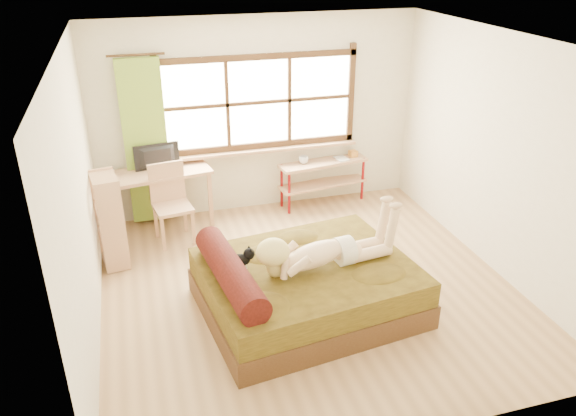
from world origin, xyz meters
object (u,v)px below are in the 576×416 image
object	(u,v)px
desk	(160,179)
woman	(324,238)
chair	(170,198)
pipe_shelf	(324,172)
bed	(303,286)
bookshelf	(110,220)
kitten	(237,260)

from	to	relation	value
desk	woman	bearing A→B (deg)	-67.75
woman	chair	world-z (taller)	woman
chair	pipe_shelf	world-z (taller)	chair
woman	desk	bearing A→B (deg)	113.73
bed	woman	distance (m)	0.60
chair	bookshelf	size ratio (longest dim) A/B	0.89
woman	pipe_shelf	distance (m)	2.69
bed	pipe_shelf	distance (m)	2.71
bed	bookshelf	size ratio (longest dim) A/B	2.05
desk	pipe_shelf	size ratio (longest dim) A/B	1.02
kitten	bookshelf	bearing A→B (deg)	123.26
woman	pipe_shelf	world-z (taller)	woman
pipe_shelf	bookshelf	distance (m)	3.14
desk	chair	xyz separation A→B (m)	(0.09, -0.36, -0.14)
bookshelf	desk	bearing A→B (deg)	42.40
bed	chair	world-z (taller)	chair
desk	bed	bearing A→B (deg)	-71.01
woman	pipe_shelf	bearing A→B (deg)	63.02
desk	chair	distance (m)	0.39
chair	desk	bearing A→B (deg)	94.54
desk	bookshelf	world-z (taller)	bookshelf
woman	kitten	xyz separation A→B (m)	(-0.87, 0.15, -0.19)
desk	pipe_shelf	bearing A→B (deg)	-5.92
woman	pipe_shelf	xyz separation A→B (m)	(0.89, 2.51, -0.37)
chair	bookshelf	world-z (taller)	bookshelf
pipe_shelf	kitten	bearing A→B (deg)	-134.96
chair	bookshelf	distance (m)	0.87
kitten	pipe_shelf	distance (m)	2.95
bed	pipe_shelf	bearing A→B (deg)	58.66
bed	kitten	xyz separation A→B (m)	(-0.67, 0.11, 0.37)
kitten	pipe_shelf	size ratio (longest dim) A/B	0.24
kitten	woman	bearing A→B (deg)	-17.21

